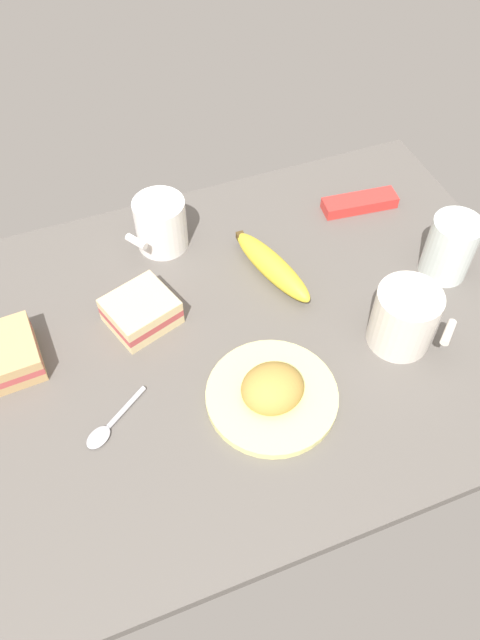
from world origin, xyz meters
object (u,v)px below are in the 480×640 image
object	(u,v)px
coffee_mug_milky	(161,223)
glass_of_milk	(450,253)
coffee_mug_black	(404,317)
sandwich_side	(141,311)
plate_of_food	(276,391)
spoon	(108,427)
snack_bar	(360,203)
banana	(272,266)

from	to	relation	value
coffee_mug_milky	glass_of_milk	size ratio (longest dim) A/B	1.01
coffee_mug_black	sandwich_side	world-z (taller)	coffee_mug_black
coffee_mug_milky	glass_of_milk	xyz separation A→B (cm)	(38.87, -21.79, -0.04)
plate_of_food	spoon	size ratio (longest dim) A/B	1.81
coffee_mug_milky	snack_bar	bearing A→B (deg)	-6.24
snack_bar	glass_of_milk	bearing A→B (deg)	-67.68
sandwich_side	snack_bar	distance (cm)	42.45
spoon	snack_bar	bearing A→B (deg)	27.44
coffee_mug_black	coffee_mug_milky	distance (cm)	39.86
coffee_mug_black	glass_of_milk	world-z (taller)	glass_of_milk
banana	glass_of_milk	bearing A→B (deg)	-20.04
coffee_mug_milky	spoon	bearing A→B (deg)	-118.70
coffee_mug_black	coffee_mug_milky	xyz separation A→B (cm)	(-25.73, 30.44, -0.43)
glass_of_milk	snack_bar	bearing A→B (deg)	105.86
coffee_mug_milky	banana	world-z (taller)	coffee_mug_milky
glass_of_milk	banana	distance (cm)	26.85
glass_of_milk	spoon	world-z (taller)	glass_of_milk
coffee_mug_black	spoon	distance (cm)	42.20
coffee_mug_black	snack_bar	world-z (taller)	coffee_mug_black
sandwich_side	banana	size ratio (longest dim) A/B	0.64
coffee_mug_milky	sandwich_side	distance (cm)	16.17
sandwich_side	glass_of_milk	world-z (taller)	glass_of_milk
banana	spoon	world-z (taller)	banana
coffee_mug_milky	snack_bar	size ratio (longest dim) A/B	0.80
plate_of_food	coffee_mug_milky	xyz separation A→B (cm)	(-5.57, 33.10, 2.87)
sandwich_side	spoon	xyz separation A→B (cm)	(-8.83, -15.41, -1.82)
sandwich_side	spoon	size ratio (longest dim) A/B	1.16
plate_of_food	snack_bar	bearing A→B (deg)	46.25
coffee_mug_milky	sandwich_side	xyz separation A→B (cm)	(-7.38, -14.21, -2.23)
spoon	glass_of_milk	bearing A→B (deg)	8.09
sandwich_side	spoon	world-z (taller)	sandwich_side
plate_of_food	banana	xyz separation A→B (cm)	(8.18, 20.47, 0.35)
coffee_mug_milky	banana	distance (cm)	18.83
spoon	snack_bar	world-z (taller)	snack_bar
plate_of_food	coffee_mug_black	bearing A→B (deg)	7.51
plate_of_food	spoon	distance (cm)	22.09
plate_of_food	banana	world-z (taller)	plate_of_food
plate_of_food	glass_of_milk	bearing A→B (deg)	18.75
glass_of_milk	banana	xyz separation A→B (cm)	(-25.12, 9.16, -2.47)
plate_of_food	coffee_mug_black	xyz separation A→B (cm)	(20.17, 2.66, 3.30)
plate_of_food	banana	size ratio (longest dim) A/B	1.00
plate_of_food	spoon	bearing A→B (deg)	170.93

